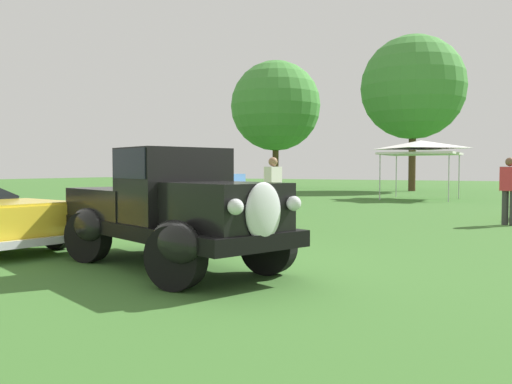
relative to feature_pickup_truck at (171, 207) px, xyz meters
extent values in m
plane|color=#386628|center=(0.39, 0.23, -0.86)|extent=(120.00, 120.00, 0.00)
cube|color=black|center=(-0.04, 0.01, -0.30)|extent=(4.39, 2.83, 0.20)
cube|color=black|center=(1.12, -0.43, 0.08)|extent=(1.82, 1.57, 0.60)
ellipsoid|color=silver|center=(1.86, -0.71, 0.06)|extent=(0.34, 0.54, 0.68)
cube|color=black|center=(0.07, -0.03, 0.32)|extent=(1.42, 1.64, 1.04)
cube|color=black|center=(0.07, -0.03, 0.62)|extent=(1.34, 1.64, 0.40)
cube|color=black|center=(-1.13, 0.43, 0.00)|extent=(2.19, 1.96, 0.48)
ellipsoid|color=black|center=(1.44, 0.22, -0.30)|extent=(0.99, 0.66, 0.52)
ellipsoid|color=black|center=(0.93, -1.13, -0.30)|extent=(0.99, 0.66, 0.52)
ellipsoid|color=black|center=(-0.87, 1.11, -0.30)|extent=(0.99, 0.66, 0.52)
ellipsoid|color=black|center=(-1.39, -0.24, -0.30)|extent=(0.99, 0.66, 0.52)
sphere|color=silver|center=(2.06, -0.31, 0.14)|extent=(0.18, 0.18, 0.18)
sphere|color=silver|center=(1.74, -1.14, 0.14)|extent=(0.18, 0.18, 0.18)
cylinder|color=black|center=(1.44, 0.22, -0.48)|extent=(0.76, 0.24, 0.76)
cylinder|color=black|center=(0.93, -1.13, -0.48)|extent=(0.76, 0.24, 0.76)
cylinder|color=black|center=(-0.87, 1.11, -0.48)|extent=(0.76, 0.24, 0.76)
cylinder|color=black|center=(-1.39, -0.24, -0.48)|extent=(0.76, 0.24, 0.76)
cube|color=yellow|center=(-3.08, -0.30, -0.09)|extent=(1.84, 1.70, 0.20)
cube|color=silver|center=(-2.18, -0.45, -0.58)|extent=(0.38, 1.64, 0.12)
cylinder|color=black|center=(-2.84, 0.45, -0.53)|extent=(0.66, 0.20, 0.66)
cube|color=#669EDB|center=(-5.95, 10.53, -0.36)|extent=(4.22, 1.77, 0.60)
cube|color=#517EAF|center=(-6.12, 10.52, 0.14)|extent=(1.87, 1.48, 0.44)
cylinder|color=black|center=(-4.68, 9.78, -0.54)|extent=(0.64, 0.22, 0.64)
cylinder|color=black|center=(-7.19, 9.73, -0.54)|extent=(0.64, 0.22, 0.64)
cylinder|color=#383838|center=(3.77, 8.66, -0.43)|extent=(0.16, 0.16, 0.86)
cube|color=#D1333D|center=(3.86, 8.62, 0.30)|extent=(0.46, 0.38, 0.60)
sphere|color=brown|center=(3.86, 8.62, 0.72)|extent=(0.22, 0.22, 0.22)
cylinder|color=#383838|center=(-1.12, 5.56, -0.43)|extent=(0.16, 0.16, 0.86)
cylinder|color=#383838|center=(-1.16, 5.37, -0.43)|extent=(0.16, 0.16, 0.86)
cube|color=silver|center=(-1.14, 5.47, 0.30)|extent=(0.32, 0.44, 0.60)
sphere|color=#936B4C|center=(-1.14, 5.47, 0.72)|extent=(0.22, 0.22, 0.22)
cylinder|color=#B7B7BC|center=(1.00, 20.74, 0.16)|extent=(0.05, 0.05, 2.05)
cylinder|color=#B7B7BC|center=(1.00, 17.78, 0.16)|extent=(0.05, 0.05, 2.05)
cylinder|color=#B7B7BC|center=(-1.96, 20.74, 0.16)|extent=(0.05, 0.05, 2.05)
cylinder|color=#B7B7BC|center=(-1.96, 17.78, 0.16)|extent=(0.05, 0.05, 2.05)
cube|color=silver|center=(-0.48, 19.26, 1.24)|extent=(3.29, 3.29, 0.10)
pyramid|color=silver|center=(-0.48, 19.26, 1.66)|extent=(3.22, 3.22, 0.38)
cylinder|color=#47331E|center=(-12.49, 28.36, 1.20)|extent=(0.44, 0.44, 4.13)
sphere|color=#428938|center=(-12.49, 28.36, 5.02)|extent=(6.38, 6.38, 6.38)
cylinder|color=#47331E|center=(-2.86, 28.35, 1.50)|extent=(0.44, 0.44, 4.72)
sphere|color=#428938|center=(-2.86, 28.35, 5.64)|extent=(6.49, 6.49, 6.49)
camera|label=1|loc=(4.70, -6.11, 0.55)|focal=37.68mm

